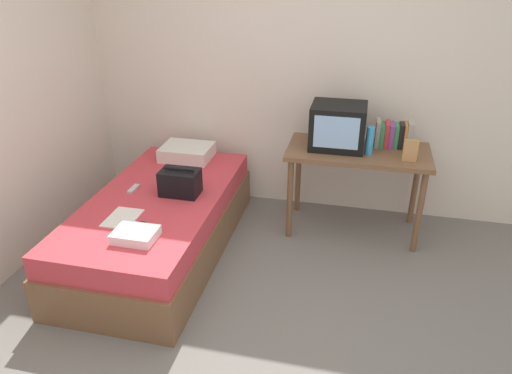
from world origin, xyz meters
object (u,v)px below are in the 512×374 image
book_row (393,135)px  magazine (122,218)px  bed (160,224)px  remote_silver (133,189)px  remote_dark (139,228)px  handbag (180,182)px  folded_towel (135,235)px  desk (357,161)px  pillow (187,152)px  tv (338,126)px  water_bottle (370,141)px  picture_frame (410,151)px

book_row → magazine: bearing=-147.1°
bed → remote_silver: 0.35m
bed → remote_dark: bearing=-80.7°
handbag → remote_silver: (-0.39, -0.02, -0.09)m
bed → remote_dark: (0.08, -0.50, 0.27)m
remote_dark → folded_towel: 0.12m
bed → desk: bearing=24.8°
pillow → remote_silver: bearing=-104.8°
handbag → remote_silver: 0.40m
pillow → book_row: bearing=1.9°
folded_towel → tv: bearing=47.9°
desk → water_bottle: bearing=-45.7°
book_row → magazine: size_ratio=1.01×
handbag → book_row: bearing=25.2°
tv → handbag: tv is taller
tv → pillow: tv is taller
desk → magazine: desk is taller
desk → magazine: 1.93m
picture_frame → handbag: size_ratio=0.59×
water_bottle → folded_towel: (-1.46, -1.22, -0.33)m
tv → remote_silver: (-1.54, -0.67, -0.42)m
bed → book_row: 2.05m
desk → tv: size_ratio=2.64×
desk → magazine: (-1.60, -1.07, -0.15)m
handbag → folded_towel: size_ratio=1.07×
desk → magazine: size_ratio=4.00×
water_bottle → magazine: water_bottle is taller
bed → magazine: 0.47m
remote_dark → bed: bearing=99.3°
bed → water_bottle: water_bottle is taller
tv → water_bottle: size_ratio=1.92×
water_bottle → handbag: (-1.41, -0.54, -0.27)m
water_bottle → pillow: 1.65m
remote_dark → folded_towel: bearing=-73.2°
desk → picture_frame: bearing=-22.1°
pillow → folded_towel: bearing=-83.8°
water_bottle → book_row: bearing=48.7°
remote_dark → book_row: bearing=38.2°
picture_frame → pillow: 1.96m
book_row → folded_towel: size_ratio=1.05×
bed → pillow: size_ratio=4.45×
pillow → folded_towel: pillow is taller
desk → folded_towel: 1.91m
magazine → remote_dark: bearing=-32.7°
tv → remote_silver: size_ratio=3.06×
pillow → remote_silver: 0.74m
remote_dark → remote_silver: same height
pillow → handbag: 0.72m
tv → book_row: 0.47m
tv → water_bottle: bearing=-21.9°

